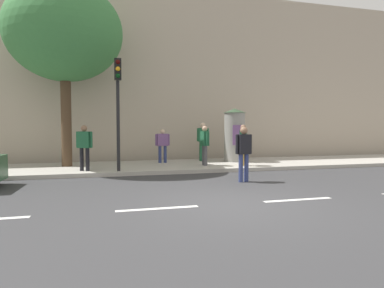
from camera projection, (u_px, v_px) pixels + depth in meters
The scene contains 13 objects.
ground_plane at pixel (232, 204), 7.69m from camera, with size 80.00×80.00×0.00m, color #38383A.
sidewalk_curb at pixel (171, 166), 14.45m from camera, with size 36.00×4.00×0.15m, color #B2ADA3.
lane_markings at pixel (232, 204), 7.69m from camera, with size 25.80×0.16×0.01m.
building_backdrop at pixel (154, 82), 19.05m from camera, with size 36.00×5.00×8.59m, color #B7A893.
traffic_light at pixel (118, 96), 12.01m from camera, with size 0.24×0.45×4.02m.
poster_column at pixel (235, 135), 15.60m from camera, with size 1.05×1.05×2.45m.
street_tree at pixel (65, 33), 13.45m from camera, with size 4.59×4.59×7.34m.
pedestrian_in_red_top at pixel (244, 149), 10.72m from camera, with size 0.60×0.32×1.77m.
pedestrian_in_dark_shirt at pixel (203, 138), 15.80m from camera, with size 0.52×0.49×1.80m.
pedestrian_tallest at pixel (162, 143), 15.01m from camera, with size 0.66×0.25×1.50m.
pedestrian_near_pole at pixel (205, 142), 13.95m from camera, with size 0.27×0.59×1.64m.
pedestrian_with_backpack at pixel (243, 142), 13.88m from camera, with size 0.41×0.48×1.70m.
pedestrian_in_light_jacket at pixel (84, 144), 12.24m from camera, with size 0.59×0.45×1.67m.
Camera 1 is at (-2.84, -7.12, 1.78)m, focal length 31.47 mm.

